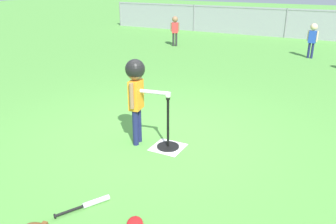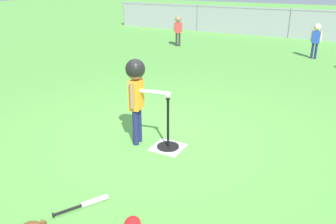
{
  "view_description": "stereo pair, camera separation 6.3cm",
  "coord_description": "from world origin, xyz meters",
  "px_view_note": "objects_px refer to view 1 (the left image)",
  "views": [
    {
      "loc": [
        2.38,
        -4.2,
        2.3
      ],
      "look_at": [
        0.31,
        -0.22,
        0.55
      ],
      "focal_mm": 37.11,
      "sensor_mm": 36.0,
      "label": 1
    },
    {
      "loc": [
        2.44,
        -4.17,
        2.3
      ],
      "look_at": [
        0.31,
        -0.22,
        0.55
      ],
      "focal_mm": 37.11,
      "sensor_mm": 36.0,
      "label": 2
    }
  ],
  "objects_px": {
    "batting_tee": "(168,139)",
    "batter_child": "(136,85)",
    "fielder_near_right": "(313,36)",
    "spare_bat_silver": "(91,203)",
    "baseball_on_tee": "(168,96)",
    "fielder_near_left": "(175,27)",
    "glove_by_plate": "(135,224)"
  },
  "relations": [
    {
      "from": "batting_tee",
      "to": "batter_child",
      "type": "distance_m",
      "value": 0.9
    },
    {
      "from": "batting_tee",
      "to": "batter_child",
      "type": "bearing_deg",
      "value": -170.69
    },
    {
      "from": "baseball_on_tee",
      "to": "fielder_near_right",
      "type": "height_order",
      "value": "fielder_near_right"
    },
    {
      "from": "fielder_near_right",
      "to": "fielder_near_left",
      "type": "xyz_separation_m",
      "value": [
        -4.5,
        -0.13,
        0.0
      ]
    },
    {
      "from": "glove_by_plate",
      "to": "batter_child",
      "type": "bearing_deg",
      "value": 121.29
    },
    {
      "from": "fielder_near_left",
      "to": "batting_tee",
      "type": "bearing_deg",
      "value": -64.23
    },
    {
      "from": "batter_child",
      "to": "glove_by_plate",
      "type": "bearing_deg",
      "value": -58.71
    },
    {
      "from": "fielder_near_right",
      "to": "spare_bat_silver",
      "type": "height_order",
      "value": "fielder_near_right"
    },
    {
      "from": "glove_by_plate",
      "to": "baseball_on_tee",
      "type": "bearing_deg",
      "value": 106.83
    },
    {
      "from": "baseball_on_tee",
      "to": "glove_by_plate",
      "type": "distance_m",
      "value": 1.9
    },
    {
      "from": "baseball_on_tee",
      "to": "spare_bat_silver",
      "type": "relative_size",
      "value": 0.13
    },
    {
      "from": "baseball_on_tee",
      "to": "fielder_near_right",
      "type": "relative_size",
      "value": 0.07
    },
    {
      "from": "batter_child",
      "to": "fielder_near_right",
      "type": "relative_size",
      "value": 1.22
    },
    {
      "from": "fielder_near_right",
      "to": "fielder_near_left",
      "type": "relative_size",
      "value": 1.0
    },
    {
      "from": "baseball_on_tee",
      "to": "fielder_near_right",
      "type": "bearing_deg",
      "value": 81.52
    },
    {
      "from": "batting_tee",
      "to": "spare_bat_silver",
      "type": "xyz_separation_m",
      "value": [
        -0.1,
        -1.61,
        -0.1
      ]
    },
    {
      "from": "fielder_near_right",
      "to": "glove_by_plate",
      "type": "xyz_separation_m",
      "value": [
        -0.57,
        -8.89,
        -0.63
      ]
    },
    {
      "from": "fielder_near_left",
      "to": "spare_bat_silver",
      "type": "height_order",
      "value": "fielder_near_left"
    },
    {
      "from": "batting_tee",
      "to": "fielder_near_right",
      "type": "relative_size",
      "value": 0.73
    },
    {
      "from": "baseball_on_tee",
      "to": "fielder_near_left",
      "type": "height_order",
      "value": "fielder_near_left"
    },
    {
      "from": "fielder_near_left",
      "to": "spare_bat_silver",
      "type": "relative_size",
      "value": 1.85
    },
    {
      "from": "glove_by_plate",
      "to": "fielder_near_right",
      "type": "bearing_deg",
      "value": 86.32
    },
    {
      "from": "fielder_near_right",
      "to": "spare_bat_silver",
      "type": "relative_size",
      "value": 1.85
    },
    {
      "from": "fielder_near_right",
      "to": "glove_by_plate",
      "type": "relative_size",
      "value": 3.82
    },
    {
      "from": "baseball_on_tee",
      "to": "fielder_near_left",
      "type": "xyz_separation_m",
      "value": [
        -3.42,
        7.09,
        -0.13
      ]
    },
    {
      "from": "batting_tee",
      "to": "fielder_near_left",
      "type": "xyz_separation_m",
      "value": [
        -3.42,
        7.09,
        0.54
      ]
    },
    {
      "from": "batter_child",
      "to": "fielder_near_right",
      "type": "xyz_separation_m",
      "value": [
        1.54,
        7.3,
        -0.24
      ]
    },
    {
      "from": "batter_child",
      "to": "fielder_near_right",
      "type": "bearing_deg",
      "value": 78.09
    },
    {
      "from": "batting_tee",
      "to": "batter_child",
      "type": "relative_size",
      "value": 0.6
    },
    {
      "from": "batter_child",
      "to": "fielder_near_right",
      "type": "height_order",
      "value": "batter_child"
    },
    {
      "from": "batting_tee",
      "to": "fielder_near_right",
      "type": "height_order",
      "value": "fielder_near_right"
    },
    {
      "from": "spare_bat_silver",
      "to": "glove_by_plate",
      "type": "relative_size",
      "value": 2.06
    }
  ]
}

